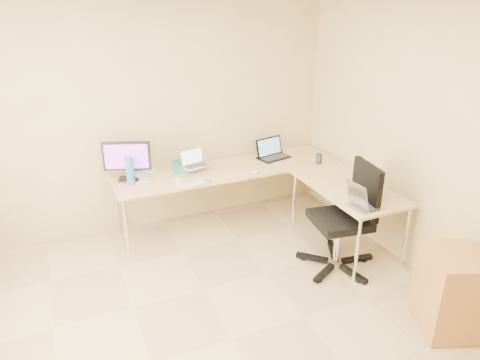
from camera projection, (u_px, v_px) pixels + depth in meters
name	position (u px, v px, depth m)	size (l,w,h in m)	color
floor	(232.00, 339.00, 3.67)	(4.50, 4.50, 0.00)	tan
wall_back	(155.00, 119.00, 5.06)	(4.50, 4.50, 0.00)	tan
wall_right	(451.00, 156.00, 3.94)	(4.50, 4.50, 0.00)	tan
desk_main	(228.00, 196.00, 5.36)	(2.65, 0.70, 0.73)	tan
desk_return	(346.00, 217.00, 4.87)	(0.70, 1.30, 0.73)	tan
monitor	(127.00, 161.00, 4.82)	(0.51, 0.16, 0.44)	black
book_stack	(184.00, 166.00, 5.20)	(0.23, 0.32, 0.05)	#167C66
laptop_center	(195.00, 159.00, 5.07)	(0.30, 0.23, 0.19)	silver
laptop_black	(274.00, 149.00, 5.48)	(0.38, 0.28, 0.24)	black
keyboard	(198.00, 183.00, 4.79)	(0.40, 0.11, 0.02)	beige
mouse	(255.00, 172.00, 5.03)	(0.11, 0.07, 0.04)	silver
mug	(179.00, 183.00, 4.70)	(0.09, 0.09, 0.08)	white
cd_stack	(208.00, 181.00, 4.83)	(0.10, 0.10, 0.03)	silver
water_bottle	(130.00, 171.00, 4.73)	(0.09, 0.09, 0.30)	#2A6BAB
papers	(139.00, 178.00, 4.92)	(0.20, 0.29, 0.01)	silver
white_box	(142.00, 171.00, 5.01)	(0.24, 0.17, 0.09)	silver
desk_fan	(139.00, 163.00, 4.97)	(0.22, 0.22, 0.29)	white
black_cup	(319.00, 159.00, 5.33)	(0.07, 0.07, 0.12)	#272727
laptop_return	(366.00, 197.00, 4.22)	(0.27, 0.34, 0.22)	#AFAFAF
office_chair	(339.00, 224.00, 4.45)	(0.67, 0.67, 1.12)	black
cabinet	(449.00, 292.00, 3.67)	(0.41, 0.51, 0.71)	brown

